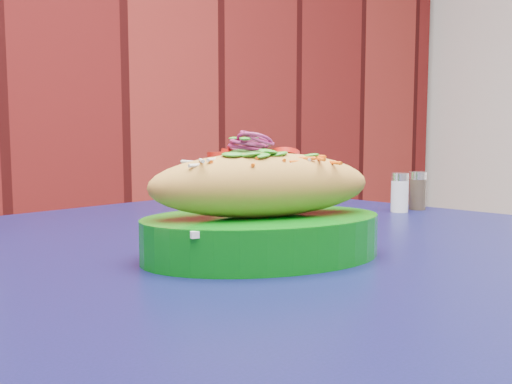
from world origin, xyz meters
TOP-DOWN VIEW (x-y plane):
  - cafe_table at (0.36, 1.66)m, footprint 0.91×0.91m
  - banh_mi_basket at (0.30, 1.57)m, footprint 0.28×0.23m
  - salad_plate at (0.50, 1.86)m, footprint 0.23×0.23m
  - salt_shaker at (0.67, 1.70)m, footprint 0.03×0.03m
  - pepper_shaker at (0.71, 1.70)m, footprint 0.03×0.03m

SIDE VIEW (x-z plane):
  - cafe_table at x=0.36m, z-range 0.29..1.04m
  - salt_shaker at x=0.67m, z-range 0.75..0.81m
  - pepper_shaker at x=0.71m, z-range 0.75..0.81m
  - banh_mi_basket at x=0.30m, z-range 0.74..0.85m
  - salad_plate at x=0.50m, z-range 0.74..0.86m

